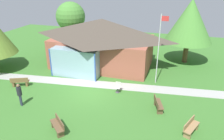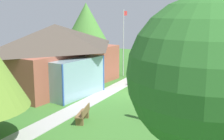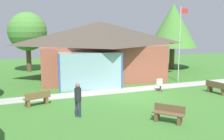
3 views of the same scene
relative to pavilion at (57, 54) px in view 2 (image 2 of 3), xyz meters
The scene contains 12 objects.
ground_plane 6.59m from the pavilion, 78.23° to the right, with size 44.00×44.00×0.00m, color #3D752D.
pavilion is the anchor object (origin of this frame).
footpath 5.19m from the pavilion, 74.12° to the right, with size 21.74×1.30×0.03m, color #ADADA8.
flagpole 6.58m from the pavilion, 22.78° to the right, with size 0.64×0.08×6.03m.
bench_mid_left 8.62m from the pavilion, 127.29° to the right, with size 1.55×0.99×0.84m.
bench_front_center 11.20m from the pavilion, 84.27° to the right, with size 1.42×1.32×0.84m.
bench_lawn_far_right 12.56m from the pavilion, 44.74° to the right, with size 1.01×1.55×0.84m.
bench_mid_right 9.69m from the pavilion, 45.41° to the right, with size 0.87×1.56×0.84m.
patio_chair_lawn_spare 6.44m from the pavilion, 57.76° to the right, with size 0.46×0.46×0.86m.
visitor_strolling_lawn 9.74m from the pavilion, 108.19° to the right, with size 0.34×0.34×1.74m.
tree_behind_pavilion_right 9.40m from the pavilion, 23.13° to the left, with size 4.94×4.94×6.75m.
tree_lawn_corner 16.53m from the pavilion, 121.79° to the right, with size 4.49×4.49×6.34m.
Camera 2 is at (-18.11, -10.22, 5.85)m, focal length 47.35 mm.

